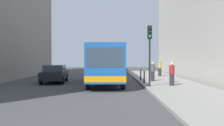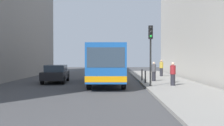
{
  "view_description": "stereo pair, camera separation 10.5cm",
  "coord_description": "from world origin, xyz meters",
  "px_view_note": "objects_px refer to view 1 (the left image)",
  "views": [
    {
      "loc": [
        1.0,
        -18.75,
        2.07
      ],
      "look_at": [
        0.93,
        0.2,
        1.7
      ],
      "focal_mm": 41.81,
      "sensor_mm": 36.0,
      "label": 1
    },
    {
      "loc": [
        1.11,
        -18.75,
        2.07
      ],
      "look_at": [
        0.93,
        0.2,
        1.7
      ],
      "focal_mm": 41.81,
      "sensor_mm": 36.0,
      "label": 2
    }
  ],
  "objects_px": {
    "bollard_mid": "(142,75)",
    "pedestrian_far_sidewalk": "(161,68)",
    "pedestrian_near_signal": "(173,74)",
    "traffic_light": "(151,44)",
    "car_beside_bus": "(56,73)",
    "pedestrian_mid_sidewalk": "(154,72)",
    "bollard_near": "(145,77)",
    "bus": "(107,62)"
  },
  "relations": [
    {
      "from": "traffic_light",
      "to": "pedestrian_mid_sidewalk",
      "type": "bearing_deg",
      "value": 78.33
    },
    {
      "from": "pedestrian_mid_sidewalk",
      "to": "pedestrian_far_sidewalk",
      "type": "xyz_separation_m",
      "value": [
        1.69,
        5.93,
        0.07
      ]
    },
    {
      "from": "traffic_light",
      "to": "bus",
      "type": "bearing_deg",
      "value": 131.43
    },
    {
      "from": "pedestrian_near_signal",
      "to": "pedestrian_far_sidewalk",
      "type": "relative_size",
      "value": 0.94
    },
    {
      "from": "car_beside_bus",
      "to": "pedestrian_mid_sidewalk",
      "type": "relative_size",
      "value": 2.83
    },
    {
      "from": "traffic_light",
      "to": "bollard_near",
      "type": "relative_size",
      "value": 4.32
    },
    {
      "from": "car_beside_bus",
      "to": "pedestrian_far_sidewalk",
      "type": "distance_m",
      "value": 11.42
    },
    {
      "from": "bus",
      "to": "car_beside_bus",
      "type": "relative_size",
      "value": 2.45
    },
    {
      "from": "bollard_mid",
      "to": "bus",
      "type": "bearing_deg",
      "value": -159.99
    },
    {
      "from": "pedestrian_mid_sidewalk",
      "to": "bollard_near",
      "type": "bearing_deg",
      "value": 27.41
    },
    {
      "from": "car_beside_bus",
      "to": "bollard_mid",
      "type": "xyz_separation_m",
      "value": [
        7.26,
        0.31,
        -0.16
      ]
    },
    {
      "from": "bus",
      "to": "pedestrian_far_sidewalk",
      "type": "bearing_deg",
      "value": -131.3
    },
    {
      "from": "pedestrian_far_sidewalk",
      "to": "bollard_mid",
      "type": "bearing_deg",
      "value": -174.09
    },
    {
      "from": "car_beside_bus",
      "to": "pedestrian_near_signal",
      "type": "height_order",
      "value": "pedestrian_near_signal"
    },
    {
      "from": "bus",
      "to": "pedestrian_mid_sidewalk",
      "type": "height_order",
      "value": "bus"
    },
    {
      "from": "bollard_near",
      "to": "bus",
      "type": "bearing_deg",
      "value": 156.06
    },
    {
      "from": "car_beside_bus",
      "to": "bollard_near",
      "type": "xyz_separation_m",
      "value": [
        7.26,
        -2.05,
        -0.16
      ]
    },
    {
      "from": "bollard_near",
      "to": "pedestrian_far_sidewalk",
      "type": "bearing_deg",
      "value": 71.42
    },
    {
      "from": "car_beside_bus",
      "to": "traffic_light",
      "type": "distance_m",
      "value": 8.76
    },
    {
      "from": "pedestrian_near_signal",
      "to": "bollard_near",
      "type": "bearing_deg",
      "value": -167.5
    },
    {
      "from": "pedestrian_mid_sidewalk",
      "to": "car_beside_bus",
      "type": "bearing_deg",
      "value": -37.5
    },
    {
      "from": "car_beside_bus",
      "to": "pedestrian_mid_sidewalk",
      "type": "bearing_deg",
      "value": 174.91
    },
    {
      "from": "car_beside_bus",
      "to": "pedestrian_mid_sidewalk",
      "type": "xyz_separation_m",
      "value": [
        8.19,
        -0.2,
        0.16
      ]
    },
    {
      "from": "pedestrian_mid_sidewalk",
      "to": "pedestrian_far_sidewalk",
      "type": "bearing_deg",
      "value": -142.02
    },
    {
      "from": "traffic_light",
      "to": "pedestrian_near_signal",
      "type": "xyz_separation_m",
      "value": [
        1.62,
        0.47,
        -2.05
      ]
    },
    {
      "from": "bollard_mid",
      "to": "pedestrian_near_signal",
      "type": "xyz_separation_m",
      "value": [
        1.72,
        -4.03,
        0.33
      ]
    },
    {
      "from": "traffic_light",
      "to": "pedestrian_far_sidewalk",
      "type": "xyz_separation_m",
      "value": [
        2.52,
        9.91,
        -1.99
      ]
    },
    {
      "from": "traffic_light",
      "to": "pedestrian_near_signal",
      "type": "bearing_deg",
      "value": 16.35
    },
    {
      "from": "bollard_near",
      "to": "pedestrian_mid_sidewalk",
      "type": "relative_size",
      "value": 0.6
    },
    {
      "from": "traffic_light",
      "to": "bollard_near",
      "type": "bearing_deg",
      "value": 92.69
    },
    {
      "from": "traffic_light",
      "to": "pedestrian_far_sidewalk",
      "type": "height_order",
      "value": "traffic_light"
    },
    {
      "from": "bus",
      "to": "traffic_light",
      "type": "height_order",
      "value": "traffic_light"
    },
    {
      "from": "bollard_mid",
      "to": "pedestrian_far_sidewalk",
      "type": "xyz_separation_m",
      "value": [
        2.62,
        5.42,
        0.39
      ]
    },
    {
      "from": "bollard_near",
      "to": "pedestrian_near_signal",
      "type": "bearing_deg",
      "value": -44.03
    },
    {
      "from": "bollard_near",
      "to": "pedestrian_far_sidewalk",
      "type": "xyz_separation_m",
      "value": [
        2.62,
        7.78,
        0.39
      ]
    },
    {
      "from": "bus",
      "to": "bollard_near",
      "type": "relative_size",
      "value": 11.63
    },
    {
      "from": "pedestrian_near_signal",
      "to": "pedestrian_far_sidewalk",
      "type": "distance_m",
      "value": 9.48
    },
    {
      "from": "bollard_mid",
      "to": "pedestrian_mid_sidewalk",
      "type": "height_order",
      "value": "pedestrian_mid_sidewalk"
    },
    {
      "from": "bus",
      "to": "pedestrian_near_signal",
      "type": "height_order",
      "value": "bus"
    },
    {
      "from": "pedestrian_near_signal",
      "to": "car_beside_bus",
      "type": "bearing_deg",
      "value": -145.92
    },
    {
      "from": "bollard_mid",
      "to": "pedestrian_far_sidewalk",
      "type": "height_order",
      "value": "pedestrian_far_sidewalk"
    },
    {
      "from": "bollard_mid",
      "to": "car_beside_bus",
      "type": "bearing_deg",
      "value": -177.52
    }
  ]
}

